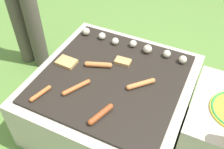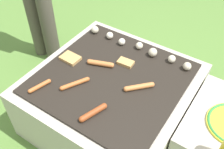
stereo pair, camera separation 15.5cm
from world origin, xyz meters
name	(u,v)px [view 1 (the left image)]	position (x,y,z in m)	size (l,w,h in m)	color
ground_plane	(112,118)	(0.00, 0.00, 0.00)	(14.00, 14.00, 0.00)	#567F38
grill	(112,99)	(0.00, 0.00, 0.20)	(0.93, 0.93, 0.41)	#B2AA9E
sausage_mid_right	(41,93)	(-0.30, -0.30, 0.42)	(0.06, 0.14, 0.02)	#B7602D
sausage_front_center	(98,65)	(-0.12, 0.05, 0.42)	(0.17, 0.08, 0.03)	#C6753D
sausage_front_left	(141,84)	(0.18, 0.01, 0.42)	(0.14, 0.14, 0.03)	#C6753D
sausage_back_left	(76,87)	(-0.14, -0.18, 0.42)	(0.10, 0.17, 0.03)	#B7602D
sausage_back_right	(101,114)	(0.07, -0.29, 0.42)	(0.08, 0.17, 0.03)	#93421E
bread_slice_right	(66,62)	(-0.31, -0.01, 0.42)	(0.12, 0.09, 0.02)	tan
bread_slice_left	(123,61)	(0.01, 0.15, 0.42)	(0.10, 0.07, 0.02)	tan
mushroom_row	(133,45)	(0.00, 0.31, 0.43)	(0.75, 0.07, 0.06)	beige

